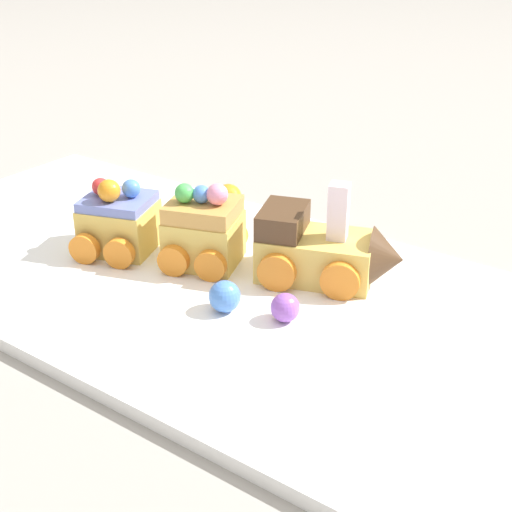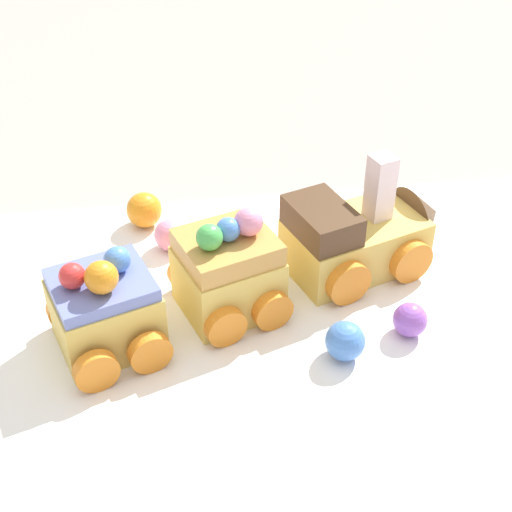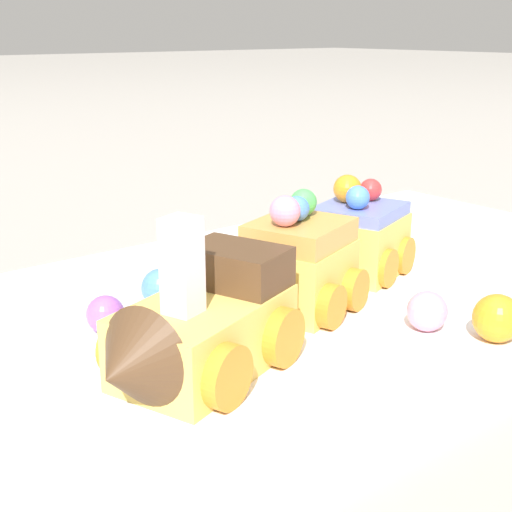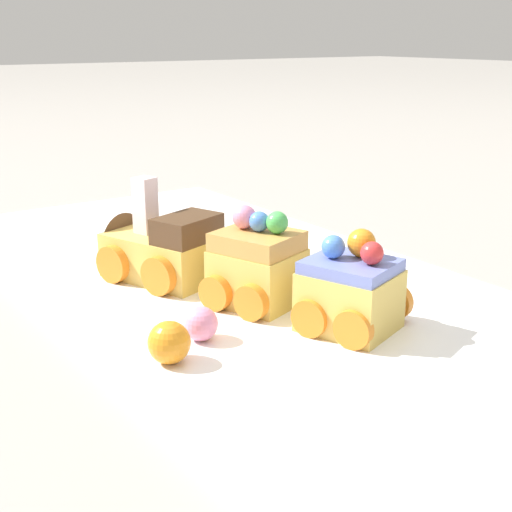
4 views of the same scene
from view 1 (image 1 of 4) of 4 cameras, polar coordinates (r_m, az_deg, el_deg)
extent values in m
plane|color=gray|center=(0.63, -2.54, -3.27)|extent=(10.00, 10.00, 0.00)
cube|color=white|center=(0.62, -2.55, -2.79)|extent=(0.76, 0.33, 0.01)
cube|color=#E0BC56|center=(0.63, 4.85, -0.01)|extent=(0.11, 0.09, 0.04)
cube|color=#4C331E|center=(0.62, 2.16, 2.88)|extent=(0.05, 0.06, 0.02)
cone|color=#4C331E|center=(0.62, 10.44, -0.16)|extent=(0.04, 0.06, 0.05)
cube|color=white|center=(0.61, 6.53, 2.13)|extent=(0.02, 0.02, 0.02)
cube|color=white|center=(0.60, 6.61, 3.56)|extent=(0.02, 0.02, 0.02)
cube|color=white|center=(0.60, 6.69, 5.01)|extent=(0.02, 0.02, 0.02)
cylinder|color=orange|center=(0.59, 6.74, -2.00)|extent=(0.03, 0.02, 0.03)
cylinder|color=orange|center=(0.65, 7.76, 0.70)|extent=(0.03, 0.02, 0.03)
cylinder|color=orange|center=(0.60, 1.67, -1.33)|extent=(0.03, 0.02, 0.03)
cylinder|color=orange|center=(0.66, 3.12, 1.27)|extent=(0.03, 0.02, 0.03)
cube|color=#E0BC56|center=(0.65, -4.17, 1.30)|extent=(0.08, 0.07, 0.04)
cube|color=#CC9347|center=(0.64, -4.26, 3.71)|extent=(0.08, 0.07, 0.02)
sphere|color=#4CBC56|center=(0.63, -5.75, 5.03)|extent=(0.02, 0.02, 0.02)
sphere|color=#4C84E0|center=(0.63, -4.38, 4.95)|extent=(0.02, 0.02, 0.02)
sphere|color=pink|center=(0.62, -3.12, 4.94)|extent=(0.02, 0.02, 0.02)
cylinder|color=orange|center=(0.62, -3.65, -0.78)|extent=(0.03, 0.02, 0.03)
cylinder|color=orange|center=(0.68, -1.83, 1.64)|extent=(0.03, 0.02, 0.03)
cylinder|color=orange|center=(0.63, -6.63, -0.38)|extent=(0.03, 0.02, 0.03)
cylinder|color=orange|center=(0.69, -4.60, 1.98)|extent=(0.03, 0.02, 0.03)
cube|color=#E0BC56|center=(0.68, -11.07, 2.14)|extent=(0.08, 0.07, 0.04)
cube|color=#6B7AC6|center=(0.67, -11.26, 4.20)|extent=(0.08, 0.07, 0.01)
sphere|color=red|center=(0.68, -12.32, 5.44)|extent=(0.02, 0.02, 0.02)
sphere|color=orange|center=(0.66, -11.68, 5.14)|extent=(0.03, 0.03, 0.02)
sphere|color=#4C84E0|center=(0.67, -9.95, 5.34)|extent=(0.02, 0.02, 0.02)
cylinder|color=orange|center=(0.65, -10.88, 0.20)|extent=(0.03, 0.02, 0.03)
cylinder|color=orange|center=(0.71, -8.60, 2.45)|extent=(0.03, 0.02, 0.03)
cylinder|color=orange|center=(0.67, -13.56, 0.56)|extent=(0.03, 0.02, 0.03)
cylinder|color=orange|center=(0.72, -11.13, 2.74)|extent=(0.03, 0.02, 0.03)
sphere|color=#9956C6|center=(0.56, 2.34, -4.15)|extent=(0.02, 0.02, 0.02)
sphere|color=pink|center=(0.73, -2.70, 3.41)|extent=(0.02, 0.02, 0.02)
sphere|color=#4C84E0|center=(0.57, -2.52, -3.25)|extent=(0.03, 0.03, 0.03)
sphere|color=orange|center=(0.77, -2.22, 4.72)|extent=(0.03, 0.03, 0.03)
camera|label=2|loc=(0.42, -49.63, 22.63)|focal=50.00mm
camera|label=3|loc=(0.79, 29.83, 14.30)|focal=50.00mm
camera|label=4|loc=(1.12, -12.62, 21.35)|focal=50.00mm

